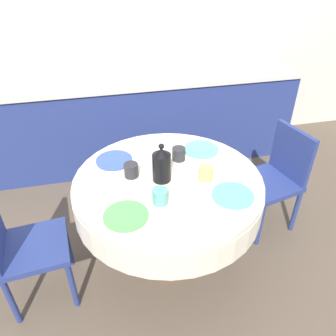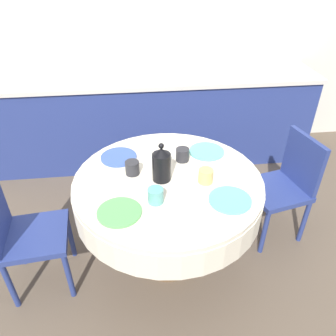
{
  "view_description": "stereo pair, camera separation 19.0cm",
  "coord_description": "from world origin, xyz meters",
  "views": [
    {
      "loc": [
        -0.37,
        -1.61,
        1.95
      ],
      "look_at": [
        0.0,
        0.0,
        0.82
      ],
      "focal_mm": 35.0,
      "sensor_mm": 36.0,
      "label": 1
    },
    {
      "loc": [
        -0.18,
        -1.64,
        1.95
      ],
      "look_at": [
        0.0,
        0.0,
        0.82
      ],
      "focal_mm": 35.0,
      "sensor_mm": 36.0,
      "label": 2
    }
  ],
  "objects": [
    {
      "name": "wall_back",
      "position": [
        0.0,
        1.78,
        1.3
      ],
      "size": [
        7.0,
        0.05,
        2.6
      ],
      "color": "silver",
      "rests_on": "ground_plane"
    },
    {
      "name": "chair_left",
      "position": [
        0.91,
        0.21,
        0.47
      ],
      "size": [
        0.48,
        0.48,
        0.84
      ],
      "rotation": [
        0.0,
        0.0,
        -4.49
      ],
      "color": "navy",
      "rests_on": "ground_plane"
    },
    {
      "name": "plate_near_right",
      "position": [
        0.33,
        -0.25,
        0.74
      ],
      "size": [
        0.24,
        0.24,
        0.01
      ],
      "primitive_type": "cylinder",
      "color": "#60BCB7",
      "rests_on": "dining_table"
    },
    {
      "name": "plate_near_left",
      "position": [
        -0.3,
        -0.29,
        0.74
      ],
      "size": [
        0.24,
        0.24,
        0.01
      ],
      "primitive_type": "cylinder",
      "color": "#5BA85B",
      "rests_on": "dining_table"
    },
    {
      "name": "cup_far_right",
      "position": [
        0.12,
        0.2,
        0.78
      ],
      "size": [
        0.09,
        0.09,
        0.09
      ],
      "primitive_type": "cylinder",
      "color": "#28282D",
      "rests_on": "dining_table"
    },
    {
      "name": "plate_far_right",
      "position": [
        0.31,
        0.28,
        0.74
      ],
      "size": [
        0.24,
        0.24,
        0.01
      ],
      "primitive_type": "cylinder",
      "color": "#60BCB7",
      "rests_on": "dining_table"
    },
    {
      "name": "dining_table",
      "position": [
        0.0,
        0.0,
        0.61
      ],
      "size": [
        1.2,
        1.2,
        0.74
      ],
      "color": "brown",
      "rests_on": "ground_plane"
    },
    {
      "name": "cup_near_left",
      "position": [
        -0.09,
        -0.21,
        0.78
      ],
      "size": [
        0.09,
        0.09,
        0.09
      ],
      "primitive_type": "cylinder",
      "color": "#5BA39E",
      "rests_on": "dining_table"
    },
    {
      "name": "ground_plane",
      "position": [
        0.0,
        0.0,
        0.0
      ],
      "size": [
        12.0,
        12.0,
        0.0
      ],
      "primitive_type": "plane",
      "color": "brown"
    },
    {
      "name": "kitchen_counter",
      "position": [
        0.0,
        1.45,
        0.46
      ],
      "size": [
        3.24,
        0.64,
        0.91
      ],
      "color": "navy",
      "rests_on": "ground_plane"
    },
    {
      "name": "cup_far_left",
      "position": [
        -0.22,
        0.08,
        0.78
      ],
      "size": [
        0.09,
        0.09,
        0.09
      ],
      "primitive_type": "cylinder",
      "color": "#28282D",
      "rests_on": "dining_table"
    },
    {
      "name": "cup_near_right",
      "position": [
        0.23,
        -0.06,
        0.78
      ],
      "size": [
        0.09,
        0.09,
        0.09
      ],
      "primitive_type": "cylinder",
      "color": "#DBB766",
      "rests_on": "dining_table"
    },
    {
      "name": "chair_right",
      "position": [
        -0.93,
        -0.09,
        0.47
      ],
      "size": [
        0.44,
        0.44,
        0.84
      ],
      "rotation": [
        0.0,
        0.0,
        -1.47
      ],
      "color": "navy",
      "rests_on": "ground_plane"
    },
    {
      "name": "plate_far_left",
      "position": [
        -0.31,
        0.28,
        0.74
      ],
      "size": [
        0.24,
        0.24,
        0.01
      ],
      "primitive_type": "cylinder",
      "color": "#3856AD",
      "rests_on": "dining_table"
    },
    {
      "name": "coffee_carafe",
      "position": [
        -0.04,
        -0.0,
        0.85
      ],
      "size": [
        0.11,
        0.11,
        0.26
      ],
      "color": "black",
      "rests_on": "dining_table"
    }
  ]
}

